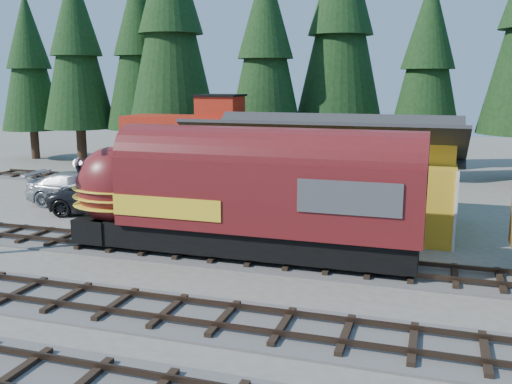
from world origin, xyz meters
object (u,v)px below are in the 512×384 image
(caboose, at_px, (206,145))
(depot, at_px, (326,165))
(pickup_truck_a, at_px, (109,197))
(pickup_truck_b, at_px, (83,189))
(locomotive, at_px, (230,200))

(caboose, bearing_deg, depot, -38.51)
(depot, height_order, pickup_truck_a, depot)
(pickup_truck_b, bearing_deg, locomotive, -121.51)
(depot, distance_m, pickup_truck_a, 11.77)
(locomotive, height_order, pickup_truck_b, locomotive)
(depot, xyz_separation_m, pickup_truck_a, (-11.54, -1.01, -2.10))
(depot, distance_m, locomotive, 7.02)
(locomotive, distance_m, pickup_truck_b, 13.07)
(depot, xyz_separation_m, caboose, (-9.43, 7.50, -0.18))
(locomotive, bearing_deg, depot, 68.26)
(depot, relative_size, locomotive, 0.88)
(depot, bearing_deg, caboose, 141.49)
(depot, xyz_separation_m, pickup_truck_b, (-13.85, -0.02, -2.02))
(caboose, distance_m, pickup_truck_b, 8.91)
(locomotive, xyz_separation_m, pickup_truck_b, (-11.26, 6.48, -1.40))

